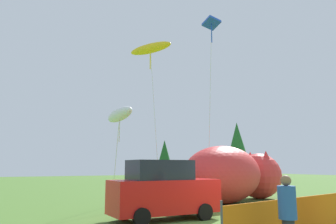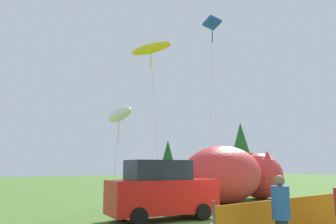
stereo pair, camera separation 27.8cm
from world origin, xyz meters
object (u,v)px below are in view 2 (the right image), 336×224
Objects in this scene: inflatable_cat at (234,176)px; kite_blue_box at (212,27)px; spectator_in_grey_shirt at (281,214)px; kite_yellow_hero at (151,49)px; parked_car at (162,191)px; kite_white_ghost at (119,115)px.

inflatable_cat is 0.74× the size of kite_blue_box.
kite_yellow_hero is (2.12, 11.85, 8.07)m from spectator_in_grey_shirt.
inflatable_cat is at bearing 28.77° from parked_car.
spectator_in_grey_shirt is 14.49m from kite_yellow_hero.
parked_car is at bearing -109.79° from kite_yellow_hero.
parked_car is 0.51× the size of inflatable_cat.
kite_blue_box reaches higher than inflatable_cat.
kite_white_ghost is 6.00m from kite_yellow_hero.
parked_car is 4.64m from kite_white_ghost.
inflatable_cat is 4.56× the size of spectator_in_grey_shirt.
inflatable_cat reaches higher than spectator_in_grey_shirt.
inflatable_cat reaches higher than parked_car.
kite_blue_box reaches higher than kite_yellow_hero.
kite_white_ghost is at bearing -168.07° from kite_blue_box.
kite_yellow_hero is (-4.27, 2.24, 7.62)m from inflatable_cat.
inflatable_cat is 1.71× the size of kite_white_ghost.
parked_car is 0.86× the size of kite_white_ghost.
kite_white_ghost is (-0.73, 3.14, 3.34)m from parked_car.
kite_yellow_hero is at bearing 161.59° from kite_blue_box.
kite_blue_box reaches higher than parked_car.
inflatable_cat is at bearing -60.12° from kite_blue_box.
kite_white_ghost is (-7.06, -0.36, 2.99)m from inflatable_cat.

